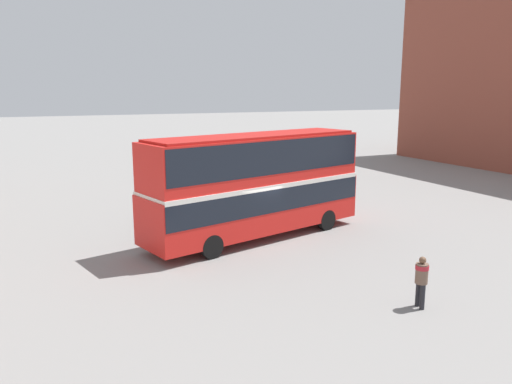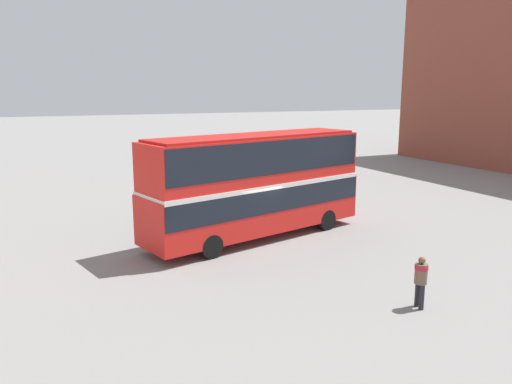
# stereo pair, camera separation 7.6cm
# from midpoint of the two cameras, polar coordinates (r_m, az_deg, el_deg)

# --- Properties ---
(ground_plane) EXTENTS (240.00, 240.00, 0.00)m
(ground_plane) POSITION_cam_midpoint_polar(r_m,az_deg,el_deg) (21.93, -0.71, -5.64)
(ground_plane) COLOR gray
(double_decker_bus) EXTENTS (10.83, 4.95, 4.61)m
(double_decker_bus) POSITION_cam_midpoint_polar(r_m,az_deg,el_deg) (21.89, 0.10, 1.42)
(double_decker_bus) COLOR red
(double_decker_bus) RESTS_ON ground_plane
(pedestrian_foreground) EXTENTS (0.47, 0.47, 1.62)m
(pedestrian_foreground) POSITION_cam_midpoint_polar(r_m,az_deg,el_deg) (15.95, 18.45, -9.19)
(pedestrian_foreground) COLOR #232328
(pedestrian_foreground) RESTS_ON ground_plane
(parked_car_kerb_near) EXTENTS (4.68, 2.58, 1.58)m
(parked_car_kerb_near) POSITION_cam_midpoint_polar(r_m,az_deg,el_deg) (38.95, 3.23, 3.14)
(parked_car_kerb_near) COLOR slate
(parked_car_kerb_near) RESTS_ON ground_plane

